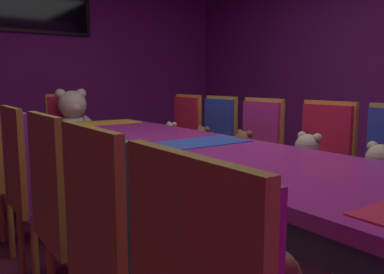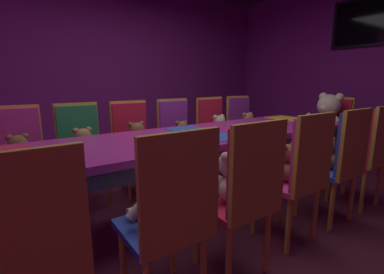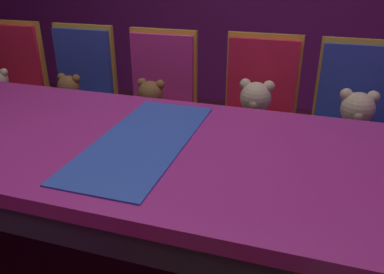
{
  "view_description": "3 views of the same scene",
  "coord_description": "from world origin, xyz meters",
  "px_view_note": "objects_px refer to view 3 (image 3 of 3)",
  "views": [
    {
      "loc": [
        -1.34,
        -1.91,
        1.11
      ],
      "look_at": [
        -0.08,
        -0.15,
        0.81
      ],
      "focal_mm": 36.5,
      "sensor_mm": 36.0,
      "label": 1
    },
    {
      "loc": [
        1.9,
        -1.39,
        1.19
      ],
      "look_at": [
        -0.19,
        0.04,
        0.67
      ],
      "focal_mm": 25.21,
      "sensor_mm": 36.0,
      "label": 2
    },
    {
      "loc": [
        -1.16,
        -0.55,
        1.35
      ],
      "look_at": [
        0.18,
        -0.13,
        0.69
      ],
      "focal_mm": 35.85,
      "sensor_mm": 36.0,
      "label": 3
    }
  ],
  "objects_px": {
    "banquet_table": "(145,160)",
    "teddy_right_5": "(0,92)",
    "teddy_right_2": "(254,115)",
    "teddy_right_4": "(70,99)",
    "chair_right_3": "(160,98)",
    "teddy_right_3": "(151,108)",
    "chair_right_2": "(258,106)",
    "chair_right_5": "(14,82)",
    "chair_right_1": "(352,117)",
    "teddy_right_1": "(354,127)",
    "chair_right_4": "(82,89)"
  },
  "relations": [
    {
      "from": "chair_right_2",
      "to": "teddy_right_4",
      "type": "distance_m",
      "value": 1.13
    },
    {
      "from": "teddy_right_2",
      "to": "chair_right_5",
      "type": "xyz_separation_m",
      "value": [
        0.13,
        1.64,
        -0.0
      ]
    },
    {
      "from": "chair_right_2",
      "to": "teddy_right_5",
      "type": "relative_size",
      "value": 3.55
    },
    {
      "from": "chair_right_2",
      "to": "chair_right_1",
      "type": "bearing_deg",
      "value": 89.44
    },
    {
      "from": "teddy_right_4",
      "to": "chair_right_5",
      "type": "distance_m",
      "value": 0.54
    },
    {
      "from": "teddy_right_2",
      "to": "chair_right_5",
      "type": "relative_size",
      "value": 0.35
    },
    {
      "from": "chair_right_3",
      "to": "teddy_right_3",
      "type": "xyz_separation_m",
      "value": [
        -0.14,
        0.0,
        -0.01
      ]
    },
    {
      "from": "banquet_table",
      "to": "chair_right_2",
      "type": "height_order",
      "value": "chair_right_2"
    },
    {
      "from": "teddy_right_4",
      "to": "chair_right_1",
      "type": "bearing_deg",
      "value": 95.61
    },
    {
      "from": "chair_right_1",
      "to": "teddy_right_4",
      "type": "distance_m",
      "value": 1.62
    },
    {
      "from": "chair_right_5",
      "to": "banquet_table",
      "type": "bearing_deg",
      "value": 57.42
    },
    {
      "from": "chair_right_2",
      "to": "banquet_table",
      "type": "bearing_deg",
      "value": -18.95
    },
    {
      "from": "chair_right_5",
      "to": "teddy_right_5",
      "type": "relative_size",
      "value": 3.55
    },
    {
      "from": "teddy_right_1",
      "to": "chair_right_2",
      "type": "bearing_deg",
      "value": -106.99
    },
    {
      "from": "teddy_right_1",
      "to": "chair_right_3",
      "type": "height_order",
      "value": "chair_right_3"
    },
    {
      "from": "teddy_right_1",
      "to": "teddy_right_2",
      "type": "distance_m",
      "value": 0.49
    },
    {
      "from": "teddy_right_1",
      "to": "chair_right_2",
      "type": "distance_m",
      "value": 0.52
    },
    {
      "from": "chair_right_2",
      "to": "teddy_right_3",
      "type": "xyz_separation_m",
      "value": [
        -0.18,
        0.58,
        -0.01
      ]
    },
    {
      "from": "banquet_table",
      "to": "chair_right_2",
      "type": "distance_m",
      "value": 0.93
    },
    {
      "from": "chair_right_2",
      "to": "teddy_right_5",
      "type": "bearing_deg",
      "value": -84.37
    },
    {
      "from": "chair_right_1",
      "to": "teddy_right_2",
      "type": "xyz_separation_m",
      "value": [
        -0.14,
        0.49,
        0.0
      ]
    },
    {
      "from": "teddy_right_3",
      "to": "teddy_right_1",
      "type": "bearing_deg",
      "value": 91.32
    },
    {
      "from": "teddy_right_1",
      "to": "chair_right_2",
      "type": "xyz_separation_m",
      "value": [
        0.15,
        0.49,
        0.0
      ]
    },
    {
      "from": "banquet_table",
      "to": "chair_right_5",
      "type": "relative_size",
      "value": 3.48
    },
    {
      "from": "teddy_right_3",
      "to": "teddy_right_5",
      "type": "bearing_deg",
      "value": -90.77
    },
    {
      "from": "teddy_right_1",
      "to": "teddy_right_3",
      "type": "bearing_deg",
      "value": -88.68
    },
    {
      "from": "teddy_right_1",
      "to": "chair_right_4",
      "type": "height_order",
      "value": "chair_right_4"
    },
    {
      "from": "teddy_right_5",
      "to": "teddy_right_1",
      "type": "bearing_deg",
      "value": 90.28
    },
    {
      "from": "teddy_right_1",
      "to": "chair_right_5",
      "type": "distance_m",
      "value": 2.14
    },
    {
      "from": "teddy_right_1",
      "to": "teddy_right_3",
      "type": "xyz_separation_m",
      "value": [
        -0.02,
        1.08,
        -0.01
      ]
    },
    {
      "from": "banquet_table",
      "to": "teddy_right_5",
      "type": "relative_size",
      "value": 12.34
    },
    {
      "from": "teddy_right_2",
      "to": "teddy_right_4",
      "type": "xyz_separation_m",
      "value": [
        -0.02,
        1.12,
        -0.02
      ]
    },
    {
      "from": "teddy_right_2",
      "to": "chair_right_5",
      "type": "height_order",
      "value": "chair_right_5"
    },
    {
      "from": "chair_right_3",
      "to": "teddy_right_5",
      "type": "xyz_separation_m",
      "value": [
        -0.13,
        1.06,
        -0.03
      ]
    },
    {
      "from": "banquet_table",
      "to": "teddy_right_1",
      "type": "distance_m",
      "value": 1.08
    },
    {
      "from": "teddy_right_3",
      "to": "teddy_right_5",
      "type": "xyz_separation_m",
      "value": [
        0.01,
        1.06,
        -0.01
      ]
    },
    {
      "from": "chair_right_3",
      "to": "teddy_right_5",
      "type": "height_order",
      "value": "chair_right_3"
    },
    {
      "from": "chair_right_3",
      "to": "chair_right_5",
      "type": "bearing_deg",
      "value": -90.67
    },
    {
      "from": "chair_right_3",
      "to": "chair_right_4",
      "type": "distance_m",
      "value": 0.54
    },
    {
      "from": "chair_right_4",
      "to": "teddy_right_1",
      "type": "bearing_deg",
      "value": 85.38
    },
    {
      "from": "chair_right_4",
      "to": "chair_right_3",
      "type": "bearing_deg",
      "value": 88.79
    },
    {
      "from": "chair_right_1",
      "to": "teddy_right_3",
      "type": "xyz_separation_m",
      "value": [
        -0.17,
        1.08,
        -0.01
      ]
    },
    {
      "from": "banquet_table",
      "to": "teddy_right_1",
      "type": "relative_size",
      "value": 10.04
    },
    {
      "from": "banquet_table",
      "to": "chair_right_2",
      "type": "bearing_deg",
      "value": -18.95
    },
    {
      "from": "chair_right_1",
      "to": "teddy_right_2",
      "type": "bearing_deg",
      "value": -74.0
    },
    {
      "from": "chair_right_2",
      "to": "teddy_right_5",
      "type": "height_order",
      "value": "chair_right_2"
    },
    {
      "from": "teddy_right_2",
      "to": "teddy_right_3",
      "type": "relative_size",
      "value": 1.14
    },
    {
      "from": "teddy_right_2",
      "to": "teddy_right_4",
      "type": "relative_size",
      "value": 1.22
    },
    {
      "from": "chair_right_4",
      "to": "teddy_right_4",
      "type": "relative_size",
      "value": 3.47
    },
    {
      "from": "banquet_table",
      "to": "teddy_right_3",
      "type": "xyz_separation_m",
      "value": [
        0.7,
        0.28,
        -0.08
      ]
    }
  ]
}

